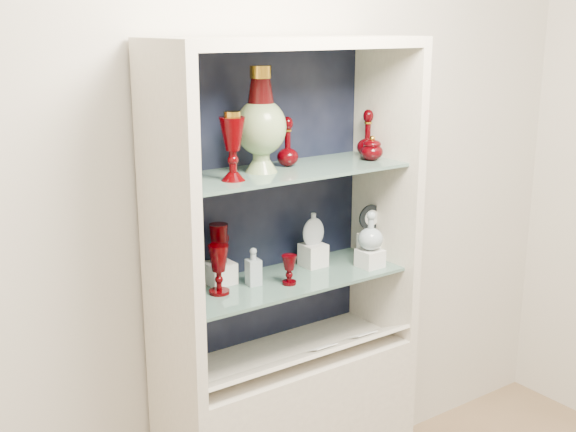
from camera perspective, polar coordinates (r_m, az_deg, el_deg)
wall_back at (r=2.80m, az=-2.60°, el=2.92°), size 3.50×0.02×2.80m
cabinet_back_panel at (r=2.79m, az=-2.25°, el=1.31°), size 0.98×0.02×1.15m
cabinet_side_left at (r=2.40m, az=-9.38°, el=-1.12°), size 0.04×0.40×1.15m
cabinet_side_right at (r=2.94m, az=7.68°, el=1.86°), size 0.04×0.40×1.15m
cabinet_top_cap at (r=2.56m, az=0.00°, el=13.55°), size 1.00×0.40×0.04m
shelf_lower at (r=2.74m, az=-0.24°, el=-5.10°), size 0.92×0.34×0.01m
shelf_upper at (r=2.62m, az=-0.25°, el=3.55°), size 0.92×0.34×0.01m
label_ledge at (r=2.74m, az=1.35°, el=-11.04°), size 0.92×0.17×0.09m
label_card_0 at (r=2.78m, az=2.73°, el=-10.33°), size 0.10×0.06×0.03m
label_card_1 at (r=2.90m, az=5.94°, el=-9.30°), size 0.10×0.06×0.03m
pedestal_lamp_left at (r=2.42m, az=-9.47°, el=5.53°), size 0.11×0.11×0.25m
pedestal_lamp_right at (r=2.43m, az=-4.40°, el=5.51°), size 0.10×0.10×0.23m
enamel_urn at (r=2.56m, az=-2.16°, el=7.61°), size 0.19×0.19×0.37m
ruby_decanter_a at (r=2.67m, az=-0.03°, el=6.14°), size 0.11×0.11×0.21m
ruby_decanter_b at (r=2.90m, az=6.33°, el=6.65°), size 0.10×0.10×0.20m
lidded_bowl at (r=2.82m, az=6.65°, el=5.38°), size 0.10×0.10×0.10m
cobalt_goblet at (r=2.47m, az=-8.25°, el=-5.20°), size 0.08×0.08×0.18m
ruby_goblet_tall at (r=2.57m, az=-5.49°, el=-4.23°), size 0.08×0.08×0.18m
ruby_goblet_small at (r=2.66m, az=0.09°, el=-4.28°), size 0.07×0.07×0.11m
riser_ruby_pitcher at (r=2.69m, az=-5.42°, el=-4.49°), size 0.10×0.10×0.08m
ruby_pitcher at (r=2.66m, az=-5.48°, el=-2.18°), size 0.13×0.11×0.15m
clear_square_bottle at (r=2.65m, az=-2.75°, el=-4.00°), size 0.05×0.05×0.14m
riser_flat_flask at (r=2.87m, az=2.00°, el=-3.09°), size 0.09×0.09×0.09m
flat_flask at (r=2.84m, az=2.02°, el=-0.96°), size 0.10×0.05×0.13m
riser_clear_round_decanter at (r=2.88m, az=6.49°, el=-3.33°), size 0.09×0.09×0.07m
clear_round_decanter at (r=2.85m, az=6.56°, el=-1.23°), size 0.12×0.12×0.15m
riser_cameo_medallion at (r=2.99m, az=6.50°, el=-2.33°), size 0.08×0.08×0.10m
cameo_medallion at (r=2.96m, az=6.57°, el=-0.23°), size 0.11×0.06×0.13m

